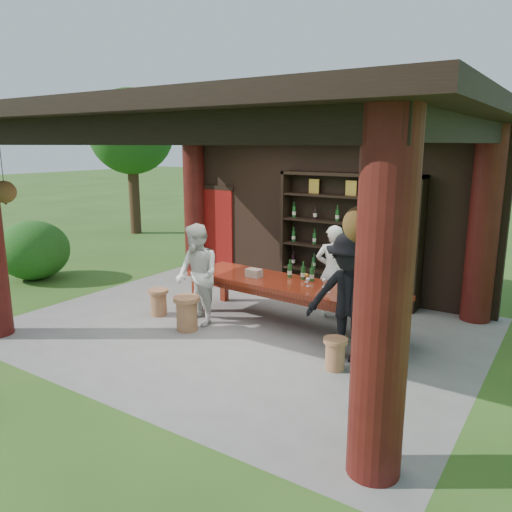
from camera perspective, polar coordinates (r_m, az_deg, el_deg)
The scene contains 15 objects.
ground at distance 8.39m, azimuth -1.52°, elevation -8.19°, with size 90.00×90.00×0.00m, color #2D5119.
pavilion at distance 8.25m, azimuth 0.03°, elevation 6.70°, with size 7.50×6.00×3.60m.
wine_shelf at distance 9.78m, azimuth 10.48°, elevation 2.12°, with size 2.80×0.43×2.46m.
tasting_table at distance 8.31m, azimuth 4.05°, elevation -3.79°, with size 3.86×1.19×0.75m.
stool_near_left at distance 8.27m, azimuth -7.91°, elevation -6.42°, with size 0.43×0.43×0.57m.
stool_near_right at distance 6.93m, azimuth 9.04°, elevation -10.90°, with size 0.34×0.34×0.44m.
stool_far_left at distance 9.07m, azimuth -11.08°, elevation -5.13°, with size 0.36×0.36×0.47m.
host at distance 8.76m, azimuth 8.79°, elevation -1.80°, with size 0.60×0.39×1.64m, color white.
guest_woman at distance 8.39m, azimuth -6.73°, elevation -2.15°, with size 0.83×0.65×1.71m, color silver.
guest_man at distance 7.04m, azimuth 10.53°, elevation -4.70°, with size 1.18×0.68×1.82m, color black.
table_bottles at distance 8.47m, azimuth 5.22°, elevation -1.63°, with size 0.51×0.09×0.31m.
table_glasses at distance 8.05m, azimuth 6.92°, elevation -3.01°, with size 0.62×0.42×0.15m.
napkin_basket at distance 8.59m, azimuth -0.24°, elevation -1.96°, with size 0.26×0.18×0.14m, color #BF6672.
shrubs at distance 8.09m, azimuth 18.49°, elevation -5.50°, with size 15.63×9.60×1.36m.
trees at distance 8.29m, azimuth 23.89°, elevation 14.25°, with size 20.35×10.67×4.80m.
Camera 1 is at (4.50, -6.43, 2.98)m, focal length 35.00 mm.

